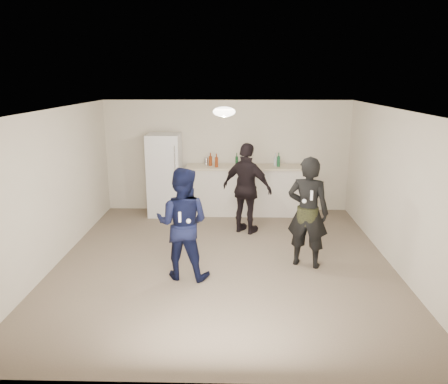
{
  "coord_description": "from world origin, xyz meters",
  "views": [
    {
      "loc": [
        0.17,
        -6.75,
        2.98
      ],
      "look_at": [
        0.0,
        0.2,
        1.15
      ],
      "focal_mm": 35.0,
      "sensor_mm": 36.0,
      "label": 1
    }
  ],
  "objects_px": {
    "counter": "(247,191)",
    "spectator": "(247,189)",
    "man": "(182,224)",
    "fridge": "(165,175)",
    "woman": "(308,212)",
    "shaker": "(206,161)"
  },
  "relations": [
    {
      "from": "counter",
      "to": "spectator",
      "type": "relative_size",
      "value": 1.46
    },
    {
      "from": "counter",
      "to": "spectator",
      "type": "distance_m",
      "value": 1.28
    },
    {
      "from": "man",
      "to": "fridge",
      "type": "bearing_deg",
      "value": -66.49
    },
    {
      "from": "man",
      "to": "woman",
      "type": "relative_size",
      "value": 0.95
    },
    {
      "from": "counter",
      "to": "woman",
      "type": "height_order",
      "value": "woman"
    },
    {
      "from": "fridge",
      "to": "woman",
      "type": "distance_m",
      "value": 3.82
    },
    {
      "from": "shaker",
      "to": "woman",
      "type": "xyz_separation_m",
      "value": [
        1.8,
        -2.85,
        -0.27
      ]
    },
    {
      "from": "spectator",
      "to": "man",
      "type": "bearing_deg",
      "value": 92.94
    },
    {
      "from": "counter",
      "to": "man",
      "type": "relative_size",
      "value": 1.52
    },
    {
      "from": "counter",
      "to": "woman",
      "type": "bearing_deg",
      "value": -72.02
    },
    {
      "from": "man",
      "to": "woman",
      "type": "xyz_separation_m",
      "value": [
        1.95,
        0.46,
        0.05
      ]
    },
    {
      "from": "fridge",
      "to": "man",
      "type": "xyz_separation_m",
      "value": [
        0.76,
        -3.16,
        -0.04
      ]
    },
    {
      "from": "counter",
      "to": "shaker",
      "type": "distance_m",
      "value": 1.12
    },
    {
      "from": "fridge",
      "to": "shaker",
      "type": "relative_size",
      "value": 10.59
    },
    {
      "from": "fridge",
      "to": "woman",
      "type": "relative_size",
      "value": 1.0
    },
    {
      "from": "man",
      "to": "counter",
      "type": "bearing_deg",
      "value": -98.03
    },
    {
      "from": "woman",
      "to": "shaker",
      "type": "bearing_deg",
      "value": -36.81
    },
    {
      "from": "man",
      "to": "spectator",
      "type": "distance_m",
      "value": 2.25
    },
    {
      "from": "counter",
      "to": "woman",
      "type": "xyz_separation_m",
      "value": [
        0.9,
        -2.77,
        0.38
      ]
    },
    {
      "from": "spectator",
      "to": "counter",
      "type": "bearing_deg",
      "value": -61.49
    },
    {
      "from": "fridge",
      "to": "spectator",
      "type": "distance_m",
      "value": 2.12
    },
    {
      "from": "counter",
      "to": "man",
      "type": "height_order",
      "value": "man"
    }
  ]
}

